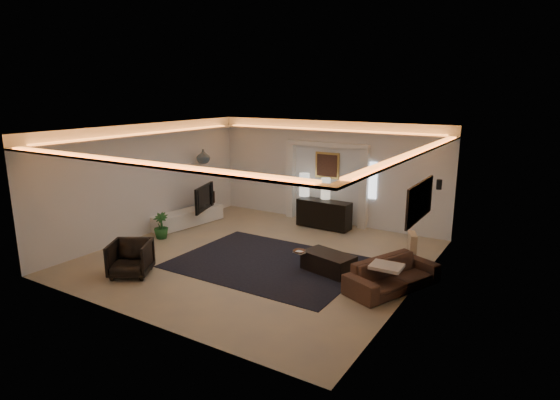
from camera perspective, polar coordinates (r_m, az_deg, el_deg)
The scene contains 33 objects.
floor at distance 10.64m, azimuth -2.64°, elevation -7.07°, with size 7.00×7.00×0.00m, color tan.
ceiling at distance 10.00m, azimuth -2.82°, elevation 8.69°, with size 7.00×7.00×0.00m, color white.
wall_back at distance 13.20m, azimuth 5.91°, elevation 3.44°, with size 7.00×7.00×0.00m, color silver.
wall_front at distance 7.70m, azimuth -17.65°, elevation -4.41°, with size 7.00×7.00×0.00m, color silver.
wall_left at distance 12.50m, azimuth -16.10°, elevation 2.42°, with size 7.00×7.00×0.00m, color silver.
wall_right at distance 8.78m, azimuth 16.49°, elevation -2.14°, with size 7.00×7.00×0.00m, color silver.
cove_soffit at distance 10.02m, azimuth -2.80°, elevation 7.10°, with size 7.00×7.00×0.04m, color silver.
daylight_slit at distance 12.68m, azimuth 11.35°, elevation 2.38°, with size 0.25×0.03×1.00m, color white.
area_rug at distance 10.27m, azimuth -1.41°, elevation -7.79°, with size 4.00×3.00×0.01m, color black.
pilaster_left at distance 13.70m, azimuth 1.36°, elevation 2.40°, with size 0.22×0.20×2.20m, color silver.
pilaster_right at distance 12.72m, azimuth 10.33°, elevation 1.31°, with size 0.22×0.20×2.20m, color silver.
alcove_header at distance 12.99m, azimuth 5.80°, elevation 6.86°, with size 2.52×0.20×0.12m, color silver.
painting_frame at distance 13.14m, azimuth 5.87°, elevation 4.28°, with size 0.74×0.04×0.74m, color tan.
painting_canvas at distance 13.11m, azimuth 5.82°, elevation 4.27°, with size 0.62×0.02×0.62m, color #4C2D1E.
art_panel_frame at distance 9.01m, azimuth 16.92°, elevation -0.14°, with size 0.04×1.64×0.74m, color black.
art_panel_gold at distance 9.02m, azimuth 16.77°, elevation -0.12°, with size 0.02×1.50×0.62m, color tan.
wall_sconce at distance 10.85m, azimuth 19.09°, elevation 1.83°, with size 0.12×0.12×0.22m, color black.
wall_niche at distance 13.39m, azimuth -11.56°, elevation 4.25°, with size 0.10×0.55×0.04m, color silver.
console at distance 12.75m, azimuth 5.45°, elevation -1.73°, with size 1.51×0.47×0.75m, color black.
lamp_left at distance 13.13m, azimuth 3.03°, elevation 1.85°, with size 0.29×0.29×0.65m, color white.
lamp_right at distance 12.83m, azimuth 5.67°, elevation 1.53°, with size 0.26×0.26×0.58m, color beige.
media_ledge at distance 13.25m, azimuth -11.34°, elevation -2.14°, with size 0.56×2.22×0.42m, color silver.
tv at distance 13.10m, azimuth -9.86°, elevation 0.37°, with size 0.16×1.24×0.71m, color black.
figurine at distance 13.95m, azimuth -8.33°, elevation 0.52°, with size 0.13×0.13×0.34m, color black.
ginger_jar at distance 13.46m, azimuth -9.48°, elevation 5.35°, with size 0.39×0.39×0.40m, color #465363.
plant at distance 12.23m, azimuth -14.51°, elevation -3.11°, with size 0.37×0.37×0.66m, color #1F5522.
sofa at distance 9.18m, azimuth 13.75°, elevation -8.97°, with size 0.77×1.96×0.57m, color #513926.
throw_blanket at distance 8.82m, azimuth 13.06°, elevation -8.01°, with size 0.57×0.47×0.06m, color silver.
throw_pillow at distance 10.21m, azimuth 16.03°, elevation -5.23°, with size 0.14×0.46×0.46m, color tan.
coffee_table at distance 9.79m, azimuth 6.01°, elevation -7.71°, with size 1.08×0.59×0.40m, color #302016.
bowl at distance 9.70m, azimuth 2.40°, elevation -6.37°, with size 0.26×0.26×0.06m, color #4A2D1C.
magazine at distance 9.70m, azimuth 2.40°, elevation -6.46°, with size 0.23×0.16×0.03m, color white.
armchair at distance 9.99m, azimuth -18.02°, elevation -6.90°, with size 0.78×0.80×0.73m, color black.
Camera 1 is at (5.65, -8.21, 3.73)m, focal length 29.55 mm.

